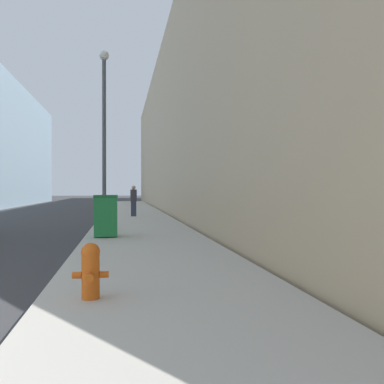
% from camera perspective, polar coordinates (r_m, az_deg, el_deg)
% --- Properties ---
extents(sidewalk_right, '(3.73, 60.00, 0.16)m').
position_cam_1_polar(sidewalk_right, '(21.85, -7.46, -3.66)').
color(sidewalk_right, '#B7B2A8').
rests_on(sidewalk_right, ground).
extents(building_right_stone, '(12.00, 60.00, 11.56)m').
position_cam_1_polar(building_right_stone, '(31.30, 6.90, 8.03)').
color(building_right_stone, tan).
rests_on(building_right_stone, ground).
extents(fire_hydrant, '(0.48, 0.37, 0.76)m').
position_cam_1_polar(fire_hydrant, '(6.01, -13.38, -9.99)').
color(fire_hydrant, '#D15614').
rests_on(fire_hydrant, sidewalk_right).
extents(trash_bin, '(0.71, 0.70, 1.29)m').
position_cam_1_polar(trash_bin, '(13.46, -11.41, -3.08)').
color(trash_bin, '#1E7538').
rests_on(trash_bin, sidewalk_right).
extents(lamppost, '(0.37, 0.37, 6.73)m').
position_cam_1_polar(lamppost, '(16.74, -11.64, 8.15)').
color(lamppost, '#4C4C51').
rests_on(lamppost, sidewalk_right).
extents(pedestrian_on_sidewalk, '(0.34, 0.22, 1.66)m').
position_cam_1_polar(pedestrian_on_sidewalk, '(23.20, -7.80, -1.17)').
color(pedestrian_on_sidewalk, '#2D3347').
rests_on(pedestrian_on_sidewalk, sidewalk_right).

